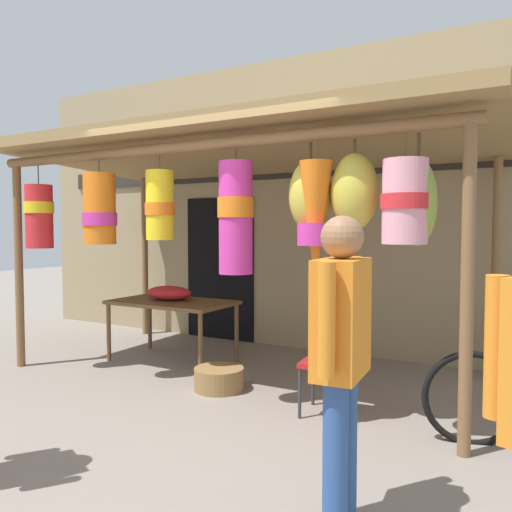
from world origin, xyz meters
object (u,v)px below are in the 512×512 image
display_table (172,306)px  folding_chair (336,356)px  flower_heap_on_table (169,293)px  shopper_by_bananas (341,346)px  wicker_basket_by_table (219,379)px

display_table → folding_chair: bearing=-17.7°
flower_heap_on_table → folding_chair: flower_heap_on_table is taller
folding_chair → shopper_by_bananas: size_ratio=0.51×
folding_chair → flower_heap_on_table: bearing=162.0°
folding_chair → wicker_basket_by_table: size_ratio=1.74×
flower_heap_on_table → wicker_basket_by_table: (1.16, -0.68, -0.70)m
folding_chair → display_table: bearing=162.3°
display_table → wicker_basket_by_table: size_ratio=2.96×
display_table → wicker_basket_by_table: bearing=-30.6°
wicker_basket_by_table → folding_chair: bearing=-4.6°
shopper_by_bananas → folding_chair: bearing=111.7°
flower_heap_on_table → shopper_by_bananas: bearing=-37.5°
folding_chair → shopper_by_bananas: (0.61, -1.53, 0.46)m
flower_heap_on_table → folding_chair: bearing=-18.0°
display_table → shopper_by_bananas: 3.72m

